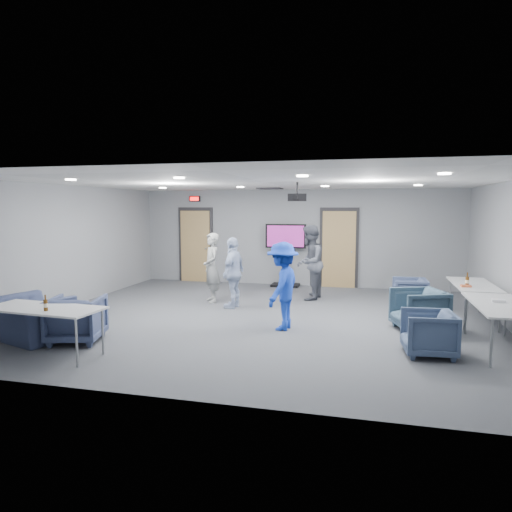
% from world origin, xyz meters
% --- Properties ---
extents(floor, '(9.00, 9.00, 0.00)m').
position_xyz_m(floor, '(0.00, 0.00, 0.00)').
color(floor, '#3A3E42').
rests_on(floor, ground).
extents(ceiling, '(9.00, 9.00, 0.00)m').
position_xyz_m(ceiling, '(0.00, 0.00, 2.70)').
color(ceiling, silver).
rests_on(ceiling, wall_back).
extents(wall_back, '(9.00, 0.02, 2.70)m').
position_xyz_m(wall_back, '(0.00, 4.00, 1.35)').
color(wall_back, slate).
rests_on(wall_back, floor).
extents(wall_front, '(9.00, 0.02, 2.70)m').
position_xyz_m(wall_front, '(0.00, -4.00, 1.35)').
color(wall_front, slate).
rests_on(wall_front, floor).
extents(wall_left, '(0.02, 8.00, 2.70)m').
position_xyz_m(wall_left, '(-4.50, 0.00, 1.35)').
color(wall_left, slate).
rests_on(wall_left, floor).
extents(door_left, '(1.06, 0.17, 2.24)m').
position_xyz_m(door_left, '(-3.00, 3.95, 1.07)').
color(door_left, black).
rests_on(door_left, wall_back).
extents(door_right, '(1.06, 0.17, 2.24)m').
position_xyz_m(door_right, '(1.20, 3.95, 1.07)').
color(door_right, black).
rests_on(door_right, wall_back).
extents(exit_sign, '(0.32, 0.08, 0.16)m').
position_xyz_m(exit_sign, '(-3.00, 3.93, 2.45)').
color(exit_sign, black).
rests_on(exit_sign, wall_back).
extents(hvac_diffuser, '(0.60, 0.60, 0.03)m').
position_xyz_m(hvac_diffuser, '(-0.50, 2.80, 2.69)').
color(hvac_diffuser, black).
rests_on(hvac_diffuser, ceiling).
extents(downlights, '(6.18, 3.78, 0.02)m').
position_xyz_m(downlights, '(0.00, 0.00, 2.68)').
color(downlights, white).
rests_on(downlights, ceiling).
extents(person_a, '(0.65, 0.71, 1.62)m').
position_xyz_m(person_a, '(-1.54, 1.25, 0.81)').
color(person_a, '#959795').
rests_on(person_a, floor).
extents(person_b, '(0.77, 0.94, 1.79)m').
position_xyz_m(person_b, '(0.63, 2.09, 0.90)').
color(person_b, '#4B505B').
rests_on(person_b, floor).
extents(person_c, '(0.51, 0.96, 1.56)m').
position_xyz_m(person_c, '(-0.88, 0.80, 0.78)').
color(person_c, silver).
rests_on(person_c, floor).
extents(person_d, '(0.75, 1.11, 1.60)m').
position_xyz_m(person_d, '(0.50, -0.70, 0.80)').
color(person_d, '#1D40BD').
rests_on(person_d, floor).
extents(chair_right_a, '(0.75, 0.73, 0.66)m').
position_xyz_m(chair_right_a, '(2.90, 1.73, 0.33)').
color(chair_right_a, '#3B4765').
rests_on(chair_right_a, floor).
extents(chair_right_b, '(1.06, 1.05, 0.76)m').
position_xyz_m(chair_right_b, '(2.90, -0.21, 0.38)').
color(chair_right_b, '#324656').
rests_on(chair_right_b, floor).
extents(chair_right_c, '(0.80, 0.78, 0.68)m').
position_xyz_m(chair_right_c, '(2.90, -1.62, 0.34)').
color(chair_right_c, '#3B4A66').
rests_on(chair_right_c, floor).
extents(chair_front_a, '(1.00, 1.02, 0.76)m').
position_xyz_m(chair_front_a, '(-2.66, -2.28, 0.38)').
color(chair_front_a, '#3C4667').
rests_on(chair_front_a, floor).
extents(chair_front_b, '(1.37, 1.28, 0.73)m').
position_xyz_m(chair_front_b, '(-3.43, -2.40, 0.37)').
color(chair_front_b, '#363F5E').
rests_on(chair_front_b, floor).
extents(table_right_a, '(0.74, 1.76, 0.73)m').
position_xyz_m(table_right_a, '(4.00, 0.80, 0.68)').
color(table_right_a, silver).
rests_on(table_right_a, floor).
extents(table_right_b, '(0.79, 1.90, 0.73)m').
position_xyz_m(table_right_b, '(4.00, -1.10, 0.69)').
color(table_right_b, silver).
rests_on(table_right_b, floor).
extents(table_front_left, '(1.82, 0.86, 0.73)m').
position_xyz_m(table_front_left, '(-2.69, -3.00, 0.68)').
color(table_front_left, silver).
rests_on(table_front_left, floor).
extents(bottle_front, '(0.06, 0.06, 0.24)m').
position_xyz_m(bottle_front, '(-2.51, -3.18, 0.82)').
color(bottle_front, '#52300E').
rests_on(bottle_front, table_front_left).
extents(bottle_right, '(0.07, 0.07, 0.27)m').
position_xyz_m(bottle_right, '(3.81, 0.47, 0.83)').
color(bottle_right, '#52300E').
rests_on(bottle_right, table_right_a).
extents(snack_box, '(0.18, 0.13, 0.04)m').
position_xyz_m(snack_box, '(3.78, 0.40, 0.75)').
color(snack_box, '#C05630').
rests_on(snack_box, table_right_a).
extents(wrapper, '(0.21, 0.16, 0.04)m').
position_xyz_m(wrapper, '(4.01, -0.94, 0.75)').
color(wrapper, silver).
rests_on(wrapper, table_right_b).
extents(tv_stand, '(1.14, 0.54, 1.74)m').
position_xyz_m(tv_stand, '(-0.25, 3.75, 0.99)').
color(tv_stand, black).
rests_on(tv_stand, floor).
extents(projector, '(0.39, 0.37, 0.36)m').
position_xyz_m(projector, '(0.65, -0.02, 2.40)').
color(projector, black).
rests_on(projector, ceiling).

